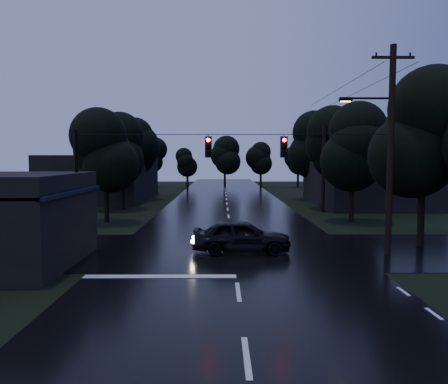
{
  "coord_description": "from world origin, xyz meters",
  "views": [
    {
      "loc": [
        -0.59,
        -9.85,
        4.64
      ],
      "look_at": [
        -0.43,
        14.24,
        2.81
      ],
      "focal_mm": 35.0,
      "sensor_mm": 36.0,
      "label": 1
    }
  ],
  "objects": [
    {
      "name": "tree_right_c",
      "position": [
        10.2,
        40.0,
        6.37
      ],
      "size": [
        4.76,
        4.76,
        10.03
      ],
      "color": "black",
      "rests_on": "ground"
    },
    {
      "name": "building_far_right",
      "position": [
        14.0,
        34.0,
        2.2
      ],
      "size": [
        10.0,
        14.0,
        4.4
      ],
      "primitive_type": "cube",
      "color": "black",
      "rests_on": "ground"
    },
    {
      "name": "tree_right_a",
      "position": [
        9.0,
        22.0,
        5.62
      ],
      "size": [
        4.2,
        4.2,
        8.85
      ],
      "color": "black",
      "rests_on": "ground"
    },
    {
      "name": "tree_left_a",
      "position": [
        -9.0,
        22.0,
        5.24
      ],
      "size": [
        3.92,
        3.92,
        8.26
      ],
      "color": "black",
      "rests_on": "ground"
    },
    {
      "name": "tree_corner_near",
      "position": [
        10.0,
        13.0,
        5.99
      ],
      "size": [
        4.48,
        4.48,
        9.44
      ],
      "color": "black",
      "rests_on": "ground"
    },
    {
      "name": "tree_right_b",
      "position": [
        9.6,
        30.0,
        5.99
      ],
      "size": [
        4.48,
        4.48,
        9.44
      ],
      "color": "black",
      "rests_on": "ground"
    },
    {
      "name": "ground",
      "position": [
        0.0,
        0.0,
        0.0
      ],
      "size": [
        160.0,
        160.0,
        0.0
      ],
      "primitive_type": "plane",
      "color": "black",
      "rests_on": "ground"
    },
    {
      "name": "building_far_left",
      "position": [
        -14.0,
        40.0,
        2.5
      ],
      "size": [
        10.0,
        16.0,
        5.0
      ],
      "primitive_type": "cube",
      "color": "black",
      "rests_on": "ground"
    },
    {
      "name": "tree_left_c",
      "position": [
        -10.2,
        40.0,
        5.99
      ],
      "size": [
        4.48,
        4.48,
        9.44
      ],
      "color": "black",
      "rests_on": "ground"
    },
    {
      "name": "car",
      "position": [
        0.42,
        11.53,
        0.83
      ],
      "size": [
        4.87,
        1.99,
        1.65
      ],
      "primitive_type": "imported",
      "rotation": [
        0.0,
        0.0,
        1.56
      ],
      "color": "black",
      "rests_on": "ground"
    },
    {
      "name": "tree_left_b",
      "position": [
        -9.6,
        30.0,
        5.62
      ],
      "size": [
        4.2,
        4.2,
        8.85
      ],
      "color": "black",
      "rests_on": "ground"
    },
    {
      "name": "span_signals",
      "position": [
        0.56,
        10.99,
        5.24
      ],
      "size": [
        15.0,
        0.37,
        1.12
      ],
      "color": "black",
      "rests_on": "ground"
    },
    {
      "name": "utility_pole_main",
      "position": [
        7.41,
        11.0,
        5.26
      ],
      "size": [
        3.5,
        0.3,
        10.0
      ],
      "color": "black",
      "rests_on": "ground"
    },
    {
      "name": "utility_pole_far",
      "position": [
        8.3,
        28.0,
        3.88
      ],
      "size": [
        2.0,
        0.3,
        7.5
      ],
      "color": "black",
      "rests_on": "ground"
    },
    {
      "name": "cross_street",
      "position": [
        0.0,
        12.0,
        0.0
      ],
      "size": [
        60.0,
        9.0,
        0.02
      ],
      "primitive_type": "cube",
      "color": "black",
      "rests_on": "ground"
    },
    {
      "name": "main_road",
      "position": [
        0.0,
        30.0,
        0.0
      ],
      "size": [
        12.0,
        120.0,
        0.02
      ],
      "primitive_type": "cube",
      "color": "black",
      "rests_on": "ground"
    },
    {
      "name": "anchor_pole_left",
      "position": [
        -7.5,
        11.0,
        3.0
      ],
      "size": [
        0.18,
        0.18,
        6.0
      ],
      "primitive_type": "cylinder",
      "color": "black",
      "rests_on": "ground"
    }
  ]
}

